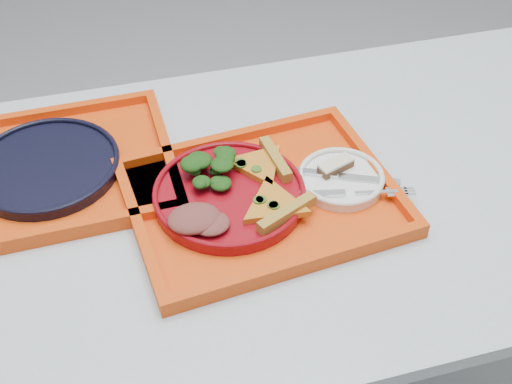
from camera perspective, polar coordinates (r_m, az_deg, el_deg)
table at (r=1.20m, az=3.42°, el=-1.96°), size 1.60×0.80×0.75m
tray_main at (r=1.11m, az=0.51°, el=-0.72°), size 0.48×0.39×0.01m
tray_far at (r=1.22m, az=-17.95°, el=1.61°), size 0.46×0.36×0.01m
dinner_plate at (r=1.10m, az=-2.39°, el=-0.33°), size 0.26×0.26×0.02m
side_plate at (r=1.14m, az=7.55°, el=1.07°), size 0.15×0.15×0.01m
navy_plate at (r=1.21m, az=-18.09°, el=2.10°), size 0.26×0.26×0.02m
pizza_slice_a at (r=1.06m, az=1.60°, el=-0.93°), size 0.16×0.17×0.02m
pizza_slice_b at (r=1.13m, az=0.26°, el=2.58°), size 0.14×0.12×0.02m
salad_heap at (r=1.11m, az=-3.83°, el=2.45°), size 0.10×0.09×0.05m
meat_portion at (r=1.03m, az=-5.54°, el=-2.35°), size 0.09×0.07×0.03m
dessert_bar at (r=1.14m, az=7.10°, el=2.33°), size 0.07×0.05×0.02m
knife at (r=1.13m, az=8.11°, el=1.40°), size 0.18×0.09×0.01m
fork at (r=1.10m, az=8.70°, el=-0.06°), size 0.19×0.06×0.01m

